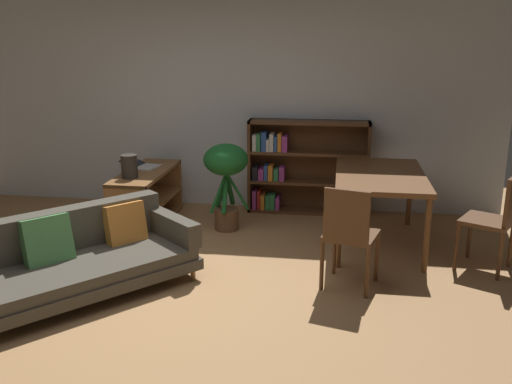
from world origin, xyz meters
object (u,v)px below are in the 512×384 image
Objects in this scene: fabric_couch at (76,257)px; bookshelf at (300,167)px; dining_chair_near at (349,232)px; open_laptop at (142,165)px; media_console at (147,198)px; dining_chair_far at (496,217)px; dining_table at (380,180)px; potted_floor_plant at (226,171)px; desk_speaker at (129,166)px.

bookshelf is at bearing 56.22° from fabric_couch.
dining_chair_near is 2.28m from bookshelf.
open_laptop is at bearing 92.70° from fabric_couch.
media_console is 1.42× the size of dining_chair_far.
fabric_couch is at bearing -170.87° from dining_chair_near.
dining_table is at bearing 151.36° from dining_chair_far.
media_console is at bearing 174.18° from dining_table.
potted_floor_plant is 1.68m from dining_table.
open_laptop is 2.76m from dining_table.
media_console is 2.82× the size of open_laptop.
media_console is 0.41m from open_laptop.
media_console is 0.90× the size of bookshelf.
desk_speaker reaches higher than fabric_couch.
dining_chair_near reaches higher than desk_speaker.
fabric_couch is 3.79m from dining_chair_far.
desk_speaker is (-0.05, 1.46, 0.46)m from fabric_couch.
bookshelf reaches higher than open_laptop.
dining_chair_near is 0.99× the size of dining_chair_far.
desk_speaker is at bearing -163.73° from potted_floor_plant.
bookshelf is at bearing 18.25° from open_laptop.
bookshelf is at bearing 130.91° from dining_table.
potted_floor_plant is at bearing 172.36° from dining_table.
media_console is at bearing 80.68° from desk_speaker.
bookshelf reaches higher than media_console.
dining_chair_far reaches higher than fabric_couch.
dining_chair_far is 2.51m from bookshelf.
desk_speaker is 0.17× the size of bookshelf.
open_laptop is 3.88m from dining_chair_far.
dining_chair_near is (2.31, 0.37, 0.22)m from fabric_couch.
bookshelf is at bearing 140.26° from dining_chair_far.
dining_chair_near is (2.30, -1.43, 0.21)m from media_console.
dining_table is 1.22m from dining_chair_near.
dining_chair_near is at bearing -31.82° from media_console.
dining_chair_far is at bearing 14.93° from fabric_couch.
potted_floor_plant reaches higher than desk_speaker.
bookshelf is (-0.90, 1.04, -0.13)m from dining_table.
open_laptop is at bearing 168.17° from potted_floor_plant.
potted_floor_plant is 0.66× the size of dining_table.
bookshelf is at bearing 32.16° from desk_speaker.
dining_table is (1.67, -0.22, 0.02)m from potted_floor_plant.
fabric_couch is at bearing -90.22° from media_console.
open_laptop is (-0.10, 0.18, 0.35)m from media_console.
media_console is (0.01, 1.80, 0.01)m from fabric_couch.
dining_table is 1.01× the size of bookshelf.
potted_floor_plant is 0.67× the size of bookshelf.
open_laptop is at bearing 119.46° from media_console.
dining_chair_far reaches higher than dining_table.
desk_speaker is 2.10m from bookshelf.
desk_speaker is at bearing -85.06° from open_laptop.
dining_chair_near reaches higher than open_laptop.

